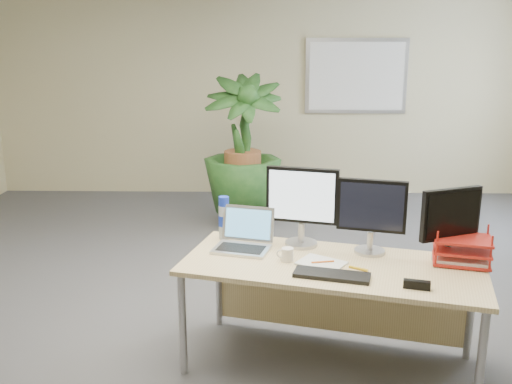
{
  "coord_description": "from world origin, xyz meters",
  "views": [
    {
      "loc": [
        0.08,
        -3.48,
        1.98
      ],
      "look_at": [
        -0.01,
        0.35,
        0.97
      ],
      "focal_mm": 40.0,
      "sensor_mm": 36.0,
      "label": 1
    }
  ],
  "objects_px": {
    "monitor_right": "(372,211)",
    "laptop": "(244,238)",
    "desk": "(334,279)",
    "floor_plant": "(243,159)",
    "monitor_left": "(302,201)"
  },
  "relations": [
    {
      "from": "monitor_right",
      "to": "laptop",
      "type": "height_order",
      "value": "monitor_right"
    },
    {
      "from": "desk",
      "to": "floor_plant",
      "type": "height_order",
      "value": "floor_plant"
    },
    {
      "from": "monitor_left",
      "to": "monitor_right",
      "type": "xyz_separation_m",
      "value": [
        0.42,
        -0.13,
        -0.03
      ]
    },
    {
      "from": "laptop",
      "to": "floor_plant",
      "type": "bearing_deg",
      "value": 92.76
    },
    {
      "from": "monitor_left",
      "to": "monitor_right",
      "type": "relative_size",
      "value": 1.09
    },
    {
      "from": "floor_plant",
      "to": "laptop",
      "type": "bearing_deg",
      "value": -87.24
    },
    {
      "from": "monitor_right",
      "to": "monitor_left",
      "type": "bearing_deg",
      "value": 162.8
    },
    {
      "from": "desk",
      "to": "laptop",
      "type": "xyz_separation_m",
      "value": [
        -0.56,
        0.17,
        0.2
      ]
    },
    {
      "from": "floor_plant",
      "to": "monitor_right",
      "type": "height_order",
      "value": "floor_plant"
    },
    {
      "from": "desk",
      "to": "monitor_right",
      "type": "distance_m",
      "value": 0.48
    },
    {
      "from": "desk",
      "to": "monitor_left",
      "type": "distance_m",
      "value": 0.53
    },
    {
      "from": "monitor_left",
      "to": "monitor_right",
      "type": "height_order",
      "value": "monitor_left"
    },
    {
      "from": "desk",
      "to": "monitor_left",
      "type": "height_order",
      "value": "monitor_left"
    },
    {
      "from": "monitor_left",
      "to": "laptop",
      "type": "xyz_separation_m",
      "value": [
        -0.37,
        -0.05,
        -0.24
      ]
    },
    {
      "from": "floor_plant",
      "to": "laptop",
      "type": "xyz_separation_m",
      "value": [
        0.12,
        -2.55,
        -0.0
      ]
    }
  ]
}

